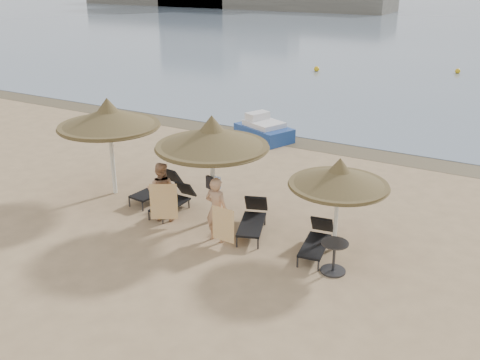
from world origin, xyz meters
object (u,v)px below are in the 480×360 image
object	(u,v)px
palapa_left	(108,118)
lounger_far_right	(317,239)
lounger_near_right	(253,218)
person_right	(216,205)
palapa_right	(339,177)
person_left	(161,187)
palapa_center	(212,138)
pedal_boat	(264,130)
lounger_far_left	(159,187)
side_table	(334,258)
lounger_near_left	(175,200)

from	to	relation	value
palapa_left	lounger_far_right	bearing A→B (deg)	-3.22
lounger_near_right	person_right	xyz separation A→B (m)	(-0.58, -0.96, 0.67)
palapa_right	person_left	world-z (taller)	palapa_right
palapa_center	pedal_boat	size ratio (longest dim) A/B	1.15
lounger_far_left	lounger_far_right	world-z (taller)	lounger_far_left
side_table	pedal_boat	size ratio (longest dim) A/B	0.29
lounger_near_left	pedal_boat	world-z (taller)	pedal_boat
side_table	person_right	distance (m)	3.34
palapa_left	lounger_near_left	world-z (taller)	palapa_left
palapa_left	lounger_near_left	xyz separation A→B (m)	(2.49, -0.15, -2.16)
palapa_left	side_table	bearing A→B (deg)	-8.16
person_left	lounger_far_left	bearing A→B (deg)	-70.87
lounger_far_left	lounger_near_left	xyz separation A→B (m)	(0.99, -0.52, -0.04)
palapa_right	lounger_far_right	size ratio (longest dim) A/B	1.41
lounger_near_left	side_table	size ratio (longest dim) A/B	2.16
palapa_left	lounger_far_left	xyz separation A→B (m)	(1.50, 0.37, -2.12)
palapa_left	person_right	size ratio (longest dim) A/B	1.52
lounger_near_left	lounger_near_right	distance (m)	2.66
lounger_near_right	person_right	bearing A→B (deg)	-140.95
lounger_far_left	pedal_boat	bearing A→B (deg)	95.52
lounger_far_right	person_left	size ratio (longest dim) A/B	0.89
palapa_right	lounger_far_right	world-z (taller)	palapa_right
person_right	palapa_right	bearing A→B (deg)	-158.32
lounger_near_right	pedal_boat	distance (m)	8.46
lounger_far_left	side_table	distance (m)	6.52
palapa_right	lounger_near_left	xyz separation A→B (m)	(-4.98, -0.11, -1.65)
palapa_right	side_table	bearing A→B (deg)	-70.98
lounger_far_right	palapa_center	bearing A→B (deg)	167.08
lounger_far_left	lounger_near_right	distance (m)	3.69
lounger_near_left	side_table	bearing A→B (deg)	-8.99
lounger_near_left	side_table	distance (m)	5.44
palapa_center	lounger_near_left	distance (m)	2.55
side_table	person_right	xyz separation A→B (m)	(-3.28, 0.00, 0.67)
palapa_center	pedal_boat	world-z (taller)	palapa_center
lounger_near_right	lounger_far_left	bearing A→B (deg)	151.99
lounger_near_left	pedal_boat	xyz separation A→B (m)	(-0.92, 7.65, 0.07)
pedal_boat	lounger_near_right	bearing A→B (deg)	-42.37
lounger_far_left	palapa_left	bearing A→B (deg)	-160.05
lounger_far_left	lounger_near_left	size ratio (longest dim) A/B	1.14
lounger_near_right	person_right	size ratio (longest dim) A/B	0.94
palapa_right	side_table	world-z (taller)	palapa_right
palapa_right	lounger_near_left	distance (m)	5.25
lounger_far_right	person_left	xyz separation A→B (m)	(-4.64, -0.37, 0.65)
person_right	pedal_boat	xyz separation A→B (m)	(-3.00, 8.62, -0.63)
pedal_boat	palapa_right	bearing A→B (deg)	-29.36
lounger_near_right	palapa_left	bearing A→B (deg)	158.49
lounger_near_left	lounger_far_right	world-z (taller)	lounger_far_right
palapa_center	side_table	xyz separation A→B (m)	(3.98, -0.97, -2.12)
lounger_near_left	palapa_left	bearing A→B (deg)	177.84
lounger_near_right	pedal_boat	xyz separation A→B (m)	(-3.58, 7.66, 0.04)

